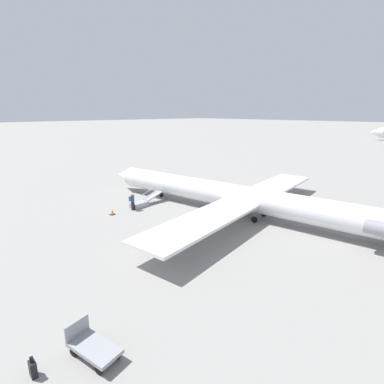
{
  "coord_description": "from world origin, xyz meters",
  "views": [
    {
      "loc": [
        -16.99,
        21.81,
        9.5
      ],
      "look_at": [
        4.13,
        1.36,
        1.57
      ],
      "focal_mm": 28.0,
      "sensor_mm": 36.0,
      "label": 1
    }
  ],
  "objects": [
    {
      "name": "traffic_cone_near_stairs",
      "position": [
        7.63,
        8.53,
        0.23
      ],
      "size": [
        0.47,
        0.47,
        0.51
      ],
      "color": "black",
      "rests_on": "ground"
    },
    {
      "name": "luggage_cart",
      "position": [
        -7.11,
        17.77,
        0.46
      ],
      "size": [
        2.38,
        1.53,
        1.22
      ],
      "rotation": [
        0.0,
        0.0,
        0.21
      ],
      "color": "gray",
      "rests_on": "ground"
    },
    {
      "name": "suitcase",
      "position": [
        -6.49,
        19.81,
        0.33
      ],
      "size": [
        0.36,
        0.23,
        0.88
      ],
      "rotation": [
        0.0,
        0.0,
        3.12
      ],
      "color": "black",
      "rests_on": "ground"
    },
    {
      "name": "passenger",
      "position": [
        7.47,
        6.35,
        1.0
      ],
      "size": [
        0.37,
        0.56,
        1.74
      ],
      "rotation": [
        0.0,
        0.0,
        -1.42
      ],
      "color": "#23232D",
      "rests_on": "ground"
    },
    {
      "name": "boarding_stairs",
      "position": [
        7.93,
        4.89,
        0.36
      ],
      "size": [
        1.61,
        4.12,
        1.54
      ],
      "rotation": [
        0.0,
        0.0,
        -1.42
      ],
      "color": "#99999E",
      "rests_on": "ground"
    },
    {
      "name": "ground_plane",
      "position": [
        0.0,
        0.0,
        0.0
      ],
      "size": [
        600.0,
        600.0,
        0.0
      ],
      "primitive_type": "plane",
      "color": "gray"
    },
    {
      "name": "airplane_main",
      "position": [
        -0.9,
        -0.13,
        1.76
      ],
      "size": [
        33.9,
        26.48,
        5.9
      ],
      "rotation": [
        0.0,
        0.0,
        0.15
      ],
      "color": "silver",
      "rests_on": "ground"
    }
  ]
}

